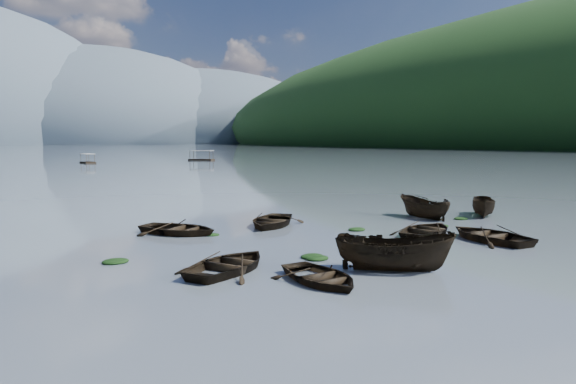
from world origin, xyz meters
TOP-DOWN VIEW (x-y plane):
  - ground_plane at (0.00, 0.00)m, footprint 2400.00×2400.00m
  - haze_mtn_c at (140.00, 900.00)m, footprint 520.00×520.00m
  - haze_mtn_d at (320.00, 900.00)m, footprint 520.00×520.00m
  - rowboat_0 at (-5.10, 0.92)m, footprint 2.76×3.85m
  - rowboat_1 at (-7.22, 4.02)m, footprint 5.39×5.00m
  - rowboat_2 at (-1.73, 0.82)m, footprint 4.65×4.19m
  - rowboat_3 at (6.55, 3.01)m, footprint 3.52×4.78m
  - rowboat_4 at (4.98, 5.75)m, footprint 5.20×4.52m
  - rowboat_5 at (13.27, 8.84)m, footprint 3.94×3.69m
  - rowboat_6 at (-6.45, 12.66)m, footprint 5.28×5.56m
  - rowboat_7 at (-0.86, 12.48)m, footprint 5.69×5.72m
  - rowboat_8 at (9.15, 10.22)m, footprint 1.68×4.25m
  - weed_clump_0 at (-3.27, 4.28)m, footprint 1.03×0.85m
  - weed_clump_1 at (-3.26, 3.89)m, footprint 1.02×0.82m
  - weed_clump_2 at (3.53, 4.71)m, footprint 1.30×1.04m
  - weed_clump_3 at (7.64, 7.22)m, footprint 0.84×0.71m
  - weed_clump_4 at (10.79, 8.57)m, footprint 0.99×0.78m
  - weed_clump_5 at (-10.79, 7.57)m, footprint 1.09×0.88m
  - weed_clump_6 at (-5.06, 11.32)m, footprint 0.82×0.69m
  - weed_clump_7 at (2.53, 8.67)m, footprint 1.02×0.82m
  - pontoon_centre at (3.49, 106.44)m, footprint 2.74×5.45m
  - pontoon_right at (30.77, 108.46)m, footprint 6.18×6.23m

SIDE VIEW (x-z plane):
  - ground_plane at x=0.00m, z-range 0.00..0.00m
  - haze_mtn_c at x=140.00m, z-range -130.00..130.00m
  - haze_mtn_d at x=320.00m, z-range -110.00..110.00m
  - rowboat_0 at x=-5.10m, z-range -0.40..0.40m
  - rowboat_1 at x=-7.22m, z-range -0.46..0.46m
  - rowboat_2 at x=-1.73m, z-range -0.88..0.88m
  - rowboat_3 at x=6.55m, z-range -0.48..0.48m
  - rowboat_4 at x=4.98m, z-range -0.45..0.45m
  - rowboat_5 at x=13.27m, z-range -0.76..0.76m
  - rowboat_6 at x=-6.45m, z-range -0.47..0.47m
  - rowboat_7 at x=-0.86m, z-range -0.49..0.49m
  - rowboat_8 at x=9.15m, z-range -0.81..0.81m
  - weed_clump_0 at x=-3.27m, z-range -0.11..0.11m
  - weed_clump_1 at x=-3.26m, z-range -0.11..0.11m
  - weed_clump_2 at x=3.53m, z-range -0.14..0.14m
  - weed_clump_3 at x=7.64m, z-range -0.09..0.09m
  - weed_clump_4 at x=10.79m, z-range -0.10..0.10m
  - weed_clump_5 at x=-10.79m, z-range -0.12..0.12m
  - weed_clump_6 at x=-5.06m, z-range -0.09..0.09m
  - weed_clump_7 at x=2.53m, z-range -0.11..0.11m
  - pontoon_centre at x=3.49m, z-range -1.00..1.00m
  - pontoon_right at x=30.77m, z-range -1.19..1.19m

